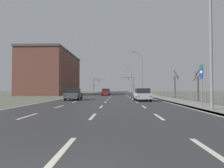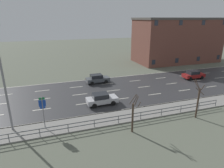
{
  "view_description": "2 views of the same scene",
  "coord_description": "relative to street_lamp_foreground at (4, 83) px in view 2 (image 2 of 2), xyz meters",
  "views": [
    {
      "loc": [
        1.29,
        -2.41,
        1.49
      ],
      "look_at": [
        -0.2,
        52.51,
        2.97
      ],
      "focal_mm": 29.51,
      "sensor_mm": 36.0,
      "label": 1
    },
    {
      "loc": [
        27.27,
        14.19,
        10.96
      ],
      "look_at": [
        0.0,
        23.33,
        1.14
      ],
      "focal_mm": 31.05,
      "sensor_mm": 36.0,
      "label": 2
    }
  ],
  "objects": [
    {
      "name": "bare_tree_near",
      "position": [
        4.28,
        11.59,
        -3.26
      ],
      "size": [
        1.21,
        1.03,
        4.04
      ],
      "color": "#423328",
      "rests_on": "ground"
    },
    {
      "name": "bare_tree_mid",
      "position": [
        3.92,
        19.72,
        -3.0
      ],
      "size": [
        1.09,
        1.12,
        4.73
      ],
      "color": "#423328",
      "rests_on": "ground"
    },
    {
      "name": "car_far_left",
      "position": [
        -8.71,
        30.0,
        -4.32
      ],
      "size": [
        1.89,
        4.13,
        1.57
      ],
      "rotation": [
        0.0,
        0.0,
        -0.02
      ],
      "color": "maroon",
      "rests_on": "ground"
    },
    {
      "name": "guardrail",
      "position": [
        2.39,
        10.75,
        -4.41
      ],
      "size": [
        0.07,
        26.93,
        1.0
      ],
      "color": "#515459",
      "rests_on": "ground"
    },
    {
      "name": "car_far_right",
      "position": [
        -3.05,
        10.38,
        -4.32
      ],
      "size": [
        1.88,
        4.12,
        1.57
      ],
      "rotation": [
        0.0,
        0.0,
        0.01
      ],
      "color": "#B7B7BC",
      "rests_on": "ground"
    },
    {
      "name": "street_lamp_foreground",
      "position": [
        0.0,
        0.0,
        0.0
      ],
      "size": [
        2.34,
        0.24,
        10.43
      ],
      "color": "slate",
      "rests_on": "ground"
    },
    {
      "name": "car_distant",
      "position": [
        -11.99,
        12.11,
        -4.32
      ],
      "size": [
        1.95,
        4.16,
        1.57
      ],
      "rotation": [
        0.0,
        0.0,
        0.03
      ],
      "color": "#474C51",
      "rests_on": "ground"
    },
    {
      "name": "highway_sign",
      "position": [
        0.93,
        3.17,
        -2.83
      ],
      "size": [
        0.09,
        0.68,
        3.58
      ],
      "color": "slate",
      "rests_on": "ground"
    },
    {
      "name": "brick_building",
      "position": [
        -23.39,
        36.41,
        0.42
      ],
      "size": [
        10.28,
        21.69,
        11.07
      ],
      "color": "brown",
      "rests_on": "ground"
    }
  ]
}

